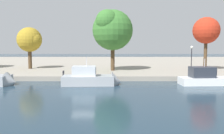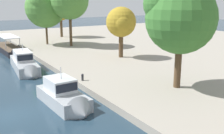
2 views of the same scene
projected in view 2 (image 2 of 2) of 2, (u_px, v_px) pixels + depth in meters
ground_plane at (9, 115)px, 22.86m from camera, size 220.00×220.00×0.00m
tour_boat_0 at (10, 50)px, 49.65m from camera, size 14.02×3.52×4.08m
motor_yacht_1 at (25, 65)px, 37.12m from camera, size 10.91×3.52×4.36m
motor_yacht_2 at (65, 99)px, 24.59m from camera, size 7.67×3.09×4.45m
mooring_bollard_0 at (82, 77)px, 30.17m from camera, size 0.29×0.29×0.78m
tree_0 at (70, 0)px, 50.63m from camera, size 7.15×7.15×12.16m
tree_1 at (45, 6)px, 52.69m from camera, size 7.75×7.75×11.02m
tree_3 at (62, 7)px, 63.48m from camera, size 5.64×5.64×9.64m
tree_4 at (120, 22)px, 41.02m from camera, size 4.70×4.58×7.73m
tree_5 at (178, 16)px, 26.22m from camera, size 6.98×6.98×10.50m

